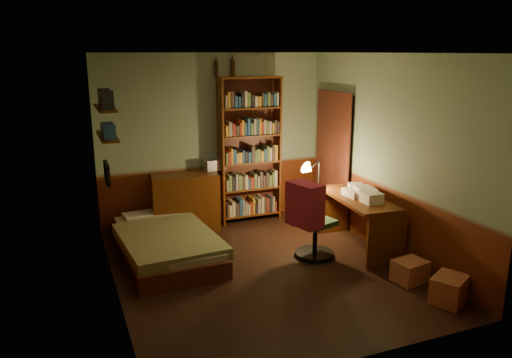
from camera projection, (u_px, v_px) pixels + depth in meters
name	position (u px, v px, depth m)	size (l,w,h in m)	color
floor	(264.00, 271.00, 6.16)	(3.50, 4.00, 0.02)	black
ceiling	(264.00, 52.00, 5.51)	(3.50, 4.00, 0.02)	silver
wall_back	(213.00, 140.00, 7.64)	(3.50, 0.02, 2.60)	gray
wall_left	(109.00, 182.00, 5.20)	(0.02, 4.00, 2.60)	gray
wall_right	(389.00, 156.00, 6.47)	(0.02, 4.00, 2.60)	gray
wall_front	(361.00, 220.00, 4.03)	(3.50, 0.02, 2.60)	gray
doorway	(334.00, 159.00, 7.70)	(0.06, 0.90, 2.00)	black
door_trim	(332.00, 159.00, 7.69)	(0.02, 0.98, 2.08)	#491E14
bed	(165.00, 234.00, 6.52)	(1.08, 2.02, 0.60)	#626E43
dresser	(186.00, 202.00, 7.45)	(0.97, 0.49, 0.86)	#53280D
mini_stereo	(214.00, 164.00, 7.61)	(0.30, 0.23, 0.16)	#B2B2B7
bookshelf	(250.00, 150.00, 7.73)	(0.97, 0.30, 2.25)	#53280D
bottle_left	(216.00, 69.00, 7.35)	(0.06, 0.06, 0.22)	black
bottle_right	(233.00, 68.00, 7.44)	(0.07, 0.07, 0.25)	black
desk	(357.00, 223.00, 6.75)	(0.57, 1.37, 0.73)	#53280D
paper_stack	(356.00, 188.00, 6.89)	(0.19, 0.26, 0.10)	silver
desk_lamp	(319.00, 168.00, 7.08)	(0.17, 0.17, 0.55)	black
office_chair	(315.00, 223.00, 6.46)	(0.45, 0.40, 0.91)	#305433
red_jacket	(311.00, 173.00, 6.02)	(0.26, 0.47, 0.55)	#A4223A
wall_shelf_lower	(107.00, 136.00, 6.15)	(0.20, 0.90, 0.03)	#53280D
wall_shelf_upper	(105.00, 108.00, 6.06)	(0.20, 0.90, 0.03)	#53280D
framed_picture	(107.00, 173.00, 5.76)	(0.04, 0.32, 0.26)	black
cardboard_box_a	(449.00, 289.00, 5.34)	(0.39, 0.31, 0.29)	#A96040
cardboard_box_b	(410.00, 271.00, 5.83)	(0.36, 0.30, 0.26)	#A96040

